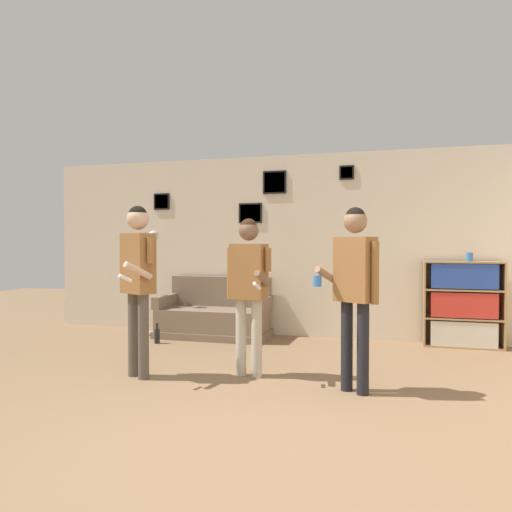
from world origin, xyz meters
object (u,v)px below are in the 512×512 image
at_px(person_player_foreground_center, 249,280).
at_px(drinking_cup, 469,257).
at_px(bottle_on_floor, 157,335).
at_px(bookshelf, 463,304).
at_px(couch, 214,317).
at_px(person_player_foreground_left, 138,271).
at_px(person_watcher_holding_cup, 355,278).
at_px(floor_lamp, 145,258).

height_order(person_player_foreground_center, drinking_cup, person_player_foreground_center).
distance_m(person_player_foreground_center, bottle_on_floor, 2.33).
relative_size(bottle_on_floor, drinking_cup, 2.42).
bearing_deg(bookshelf, person_player_foreground_center, -136.54).
bearing_deg(couch, person_player_foreground_left, -88.50).
bearing_deg(person_watcher_holding_cup, person_player_foreground_left, -177.85).
relative_size(floor_lamp, bottle_on_floor, 5.64).
distance_m(couch, bookshelf, 3.47).
relative_size(bookshelf, person_player_foreground_center, 0.70).
distance_m(floor_lamp, person_player_foreground_center, 2.89).
bearing_deg(floor_lamp, person_player_foreground_center, -40.29).
distance_m(person_player_foreground_center, person_watcher_holding_cup, 1.14).
distance_m(couch, bottle_on_floor, 0.93).
relative_size(couch, person_player_foreground_left, 0.93).
bearing_deg(bottle_on_floor, bookshelf, 12.57).
height_order(couch, bookshelf, bookshelf).
bearing_deg(floor_lamp, bookshelf, 4.13).
bearing_deg(person_watcher_holding_cup, couch, 134.62).
distance_m(bookshelf, person_player_foreground_left, 4.28).
bearing_deg(bottle_on_floor, floor_lamp, 130.28).
relative_size(couch, person_watcher_holding_cup, 0.96).
relative_size(person_player_foreground_left, person_player_foreground_center, 1.08).
relative_size(floor_lamp, person_player_foreground_center, 0.97).
bearing_deg(floor_lamp, person_player_foreground_left, -63.17).
relative_size(floor_lamp, person_player_foreground_left, 0.90).
bearing_deg(person_player_foreground_left, floor_lamp, 116.83).
height_order(bookshelf, person_player_foreground_left, person_player_foreground_left).
xyz_separation_m(floor_lamp, bottle_on_floor, (0.49, -0.57, -1.05)).
bearing_deg(person_player_foreground_left, person_watcher_holding_cup, 2.15).
relative_size(person_player_foreground_center, bottle_on_floor, 5.83).
bearing_deg(person_player_foreground_left, couch, 91.50).
xyz_separation_m(couch, person_player_foreground_center, (1.14, -2.00, 0.71)).
height_order(couch, drinking_cup, drinking_cup).
bearing_deg(person_watcher_holding_cup, floor_lamp, 147.04).
distance_m(person_watcher_holding_cup, bottle_on_floor, 3.36).
bearing_deg(person_watcher_holding_cup, bottle_on_floor, 150.89).
xyz_separation_m(bookshelf, person_player_foreground_left, (-3.39, -2.55, 0.52)).
relative_size(bookshelf, drinking_cup, 9.89).
xyz_separation_m(person_player_foreground_left, person_watcher_holding_cup, (2.18, 0.08, -0.04)).
height_order(floor_lamp, person_watcher_holding_cup, person_watcher_holding_cup).
bearing_deg(bottle_on_floor, person_watcher_holding_cup, -29.11).
distance_m(person_watcher_holding_cup, drinking_cup, 2.79).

